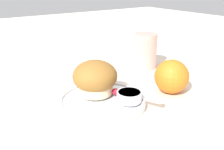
# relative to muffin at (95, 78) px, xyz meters

# --- Properties ---
(ground_plane) EXTENTS (3.00, 3.00, 0.00)m
(ground_plane) POSITION_rel_muffin_xyz_m (0.03, 0.01, -0.06)
(ground_plane) COLOR beige
(plate) EXTENTS (0.19, 0.19, 0.02)m
(plate) POSITION_rel_muffin_xyz_m (0.03, 0.00, -0.05)
(plate) COLOR white
(plate) RESTS_ON ground_plane
(muffin) EXTENTS (0.10, 0.10, 0.08)m
(muffin) POSITION_rel_muffin_xyz_m (0.00, 0.00, 0.00)
(muffin) COLOR beige
(muffin) RESTS_ON plate
(cream_ramekin) EXTENTS (0.05, 0.05, 0.02)m
(cream_ramekin) POSITION_rel_muffin_xyz_m (0.07, 0.04, -0.02)
(cream_ramekin) COLOR silver
(cream_ramekin) RESTS_ON plate
(berry_pair) EXTENTS (0.03, 0.02, 0.02)m
(berry_pair) POSITION_rel_muffin_xyz_m (0.04, 0.03, -0.03)
(berry_pair) COLOR #B7192D
(berry_pair) RESTS_ON plate
(butter_knife) EXTENTS (0.18, 0.10, 0.00)m
(butter_knife) POSITION_rel_muffin_xyz_m (0.04, 0.05, -0.03)
(butter_knife) COLOR silver
(butter_knife) RESTS_ON plate
(orange_fruit) EXTENTS (0.08, 0.08, 0.08)m
(orange_fruit) POSITION_rel_muffin_xyz_m (0.07, 0.17, -0.01)
(orange_fruit) COLOR orange
(orange_fruit) RESTS_ON ground_plane
(juice_glass) EXTENTS (0.07, 0.07, 0.11)m
(juice_glass) POSITION_rel_muffin_xyz_m (-0.11, 0.25, -0.00)
(juice_glass) COLOR #E5998C
(juice_glass) RESTS_ON ground_plane
(folded_napkin) EXTENTS (0.16, 0.09, 0.01)m
(folded_napkin) POSITION_rel_muffin_xyz_m (-0.17, 0.03, -0.05)
(folded_napkin) COLOR white
(folded_napkin) RESTS_ON ground_plane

